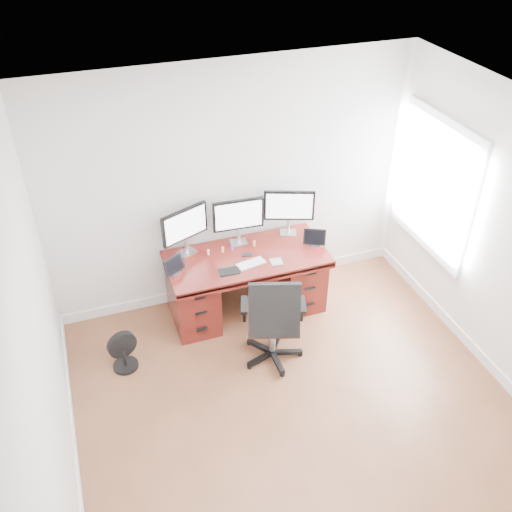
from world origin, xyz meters
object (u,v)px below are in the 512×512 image
object	(u,v)px
office_chair	(273,333)
monitor_center	(238,216)
floor_fan	(123,352)
keyboard	(251,264)
desk	(246,280)

from	to	relation	value
office_chair	monitor_center	distance (m)	1.30
floor_fan	keyboard	xyz separation A→B (m)	(1.43, 0.27, 0.55)
desk	monitor_center	xyz separation A→B (m)	(-0.00, 0.24, 0.68)
desk	floor_fan	distance (m)	1.51
floor_fan	monitor_center	world-z (taller)	monitor_center
desk	monitor_center	world-z (taller)	monitor_center
desk	office_chair	size ratio (longest dim) A/B	1.56
floor_fan	keyboard	bearing A→B (deg)	-5.33
floor_fan	office_chair	bearing A→B (deg)	-31.26
monitor_center	desk	bearing A→B (deg)	-86.32
desk	monitor_center	bearing A→B (deg)	90.02
office_chair	floor_fan	size ratio (longest dim) A/B	2.53
office_chair	monitor_center	xyz separation A→B (m)	(0.00, 1.08, 0.73)
desk	floor_fan	xyz separation A→B (m)	(-1.43, -0.45, -0.19)
desk	floor_fan	world-z (taller)	desk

